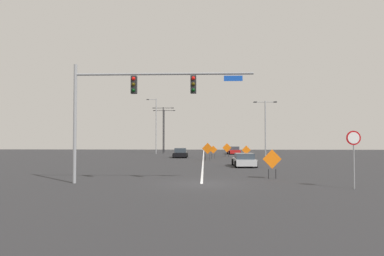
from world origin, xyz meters
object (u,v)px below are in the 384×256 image
car_black_passing (180,153)px  construction_sign_right_shoulder (272,160)px  construction_sign_left_shoulder (213,150)px  car_red_near (234,150)px  construction_sign_median_far (246,151)px  car_silver_mid (244,160)px  street_lamp_near_right (164,127)px  stop_sign (354,148)px  construction_sign_median_near (208,149)px  traffic_signal_assembly (133,96)px  street_lamp_near_left (265,125)px  construction_sign_left_lane (227,148)px  street_lamp_mid_right (163,126)px  street_lamp_far_right (156,124)px

car_black_passing → construction_sign_right_shoulder: bearing=-73.2°
construction_sign_left_shoulder → car_red_near: 15.06m
construction_sign_median_far → car_red_near: construction_sign_median_far is taller
car_silver_mid → car_red_near: bearing=87.3°
street_lamp_near_right → car_silver_mid: (11.97, -35.47, -4.52)m
construction_sign_left_shoulder → stop_sign: bearing=-76.5°
construction_sign_left_shoulder → car_silver_mid: bearing=-78.5°
construction_sign_median_near → traffic_signal_assembly: bearing=-101.9°
construction_sign_right_shoulder → street_lamp_near_left: bearing=81.0°
construction_sign_median_near → car_silver_mid: bearing=-69.0°
stop_sign → street_lamp_near_left: bearing=89.4°
construction_sign_left_lane → car_black_passing: size_ratio=0.51×
stop_sign → construction_sign_left_lane: stop_sign is taller
stop_sign → construction_sign_median_far: bearing=95.6°
stop_sign → construction_sign_left_lane: 33.32m
construction_sign_right_shoulder → street_lamp_mid_right: bearing=106.7°
street_lamp_near_left → construction_sign_median_near: 9.27m
street_lamp_mid_right → traffic_signal_assembly: bearing=-85.5°
stop_sign → car_black_passing: 32.92m
stop_sign → car_black_passing: bearing=110.2°
construction_sign_left_lane → construction_sign_median_near: (-2.96, -9.12, 0.12)m
construction_sign_left_lane → construction_sign_left_shoulder: bearing=-113.1°
construction_sign_left_lane → construction_sign_left_shoulder: construction_sign_left_lane is taller
car_red_near → car_silver_mid: bearing=-92.7°
street_lamp_far_right → car_silver_mid: (12.68, -28.27, -4.82)m
street_lamp_far_right → car_black_passing: 14.28m
car_red_near → stop_sign: bearing=-86.3°
street_lamp_near_left → construction_sign_right_shoulder: 23.76m
stop_sign → construction_sign_median_far: 25.93m
traffic_signal_assembly → construction_sign_median_far: traffic_signal_assembly is taller
construction_sign_median_far → street_lamp_near_right: bearing=118.7°
car_black_passing → construction_sign_left_shoulder: bearing=-32.4°
street_lamp_near_right → street_lamp_far_right: street_lamp_far_right is taller
street_lamp_mid_right → construction_sign_left_lane: (11.09, -12.46, -3.85)m
car_silver_mid → street_lamp_far_right: bearing=114.2°
street_lamp_near_right → construction_sign_left_shoulder: 24.66m
car_red_near → car_silver_mid: car_red_near is taller
construction_sign_median_far → car_silver_mid: (-1.52, -10.86, -0.54)m
street_lamp_mid_right → car_red_near: (12.89, -3.01, -4.47)m
street_lamp_mid_right → construction_sign_left_lane: size_ratio=4.26×
construction_sign_median_far → construction_sign_left_shoulder: bearing=152.8°
construction_sign_right_shoulder → car_silver_mid: construction_sign_right_shoulder is taller
construction_sign_median_near → construction_sign_right_shoulder: bearing=-78.0°
stop_sign → construction_sign_right_shoulder: 5.76m
traffic_signal_assembly → street_lamp_near_left: 28.84m
construction_sign_median_far → car_red_near: size_ratio=0.40×
construction_sign_left_shoulder → car_black_passing: (-4.64, 2.94, -0.48)m
construction_sign_left_lane → construction_sign_right_shoulder: construction_sign_left_lane is taller
street_lamp_near_right → construction_sign_left_shoulder: size_ratio=4.85×
car_red_near → construction_sign_right_shoulder: bearing=-91.0°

